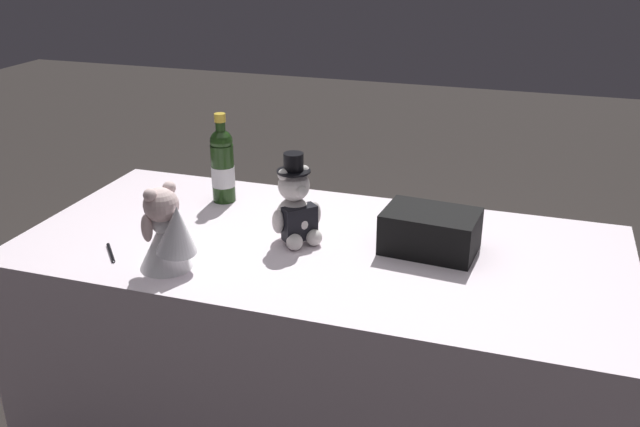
% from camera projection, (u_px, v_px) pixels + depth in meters
% --- Properties ---
extents(reception_table, '(1.85, 0.87, 0.78)m').
position_uv_depth(reception_table, '(320.00, 351.00, 2.27)').
color(reception_table, white).
rests_on(reception_table, ground_plane).
extents(teddy_bear_groom, '(0.16, 0.15, 0.28)m').
position_uv_depth(teddy_bear_groom, '(296.00, 209.00, 2.10)').
color(teddy_bear_groom, silver).
rests_on(teddy_bear_groom, reception_table).
extents(teddy_bear_bride, '(0.21, 0.17, 0.25)m').
position_uv_depth(teddy_bear_bride, '(167.00, 232.00, 1.93)').
color(teddy_bear_bride, white).
rests_on(teddy_bear_bride, reception_table).
extents(champagne_bottle, '(0.08, 0.08, 0.32)m').
position_uv_depth(champagne_bottle, '(223.00, 165.00, 2.40)').
color(champagne_bottle, '#1A3412').
rests_on(champagne_bottle, reception_table).
extents(signing_pen, '(0.09, 0.11, 0.01)m').
position_uv_depth(signing_pen, '(111.00, 253.00, 2.05)').
color(signing_pen, black).
rests_on(signing_pen, reception_table).
extents(gift_case_black, '(0.29, 0.21, 0.13)m').
position_uv_depth(gift_case_black, '(430.00, 231.00, 2.05)').
color(gift_case_black, black).
rests_on(gift_case_black, reception_table).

